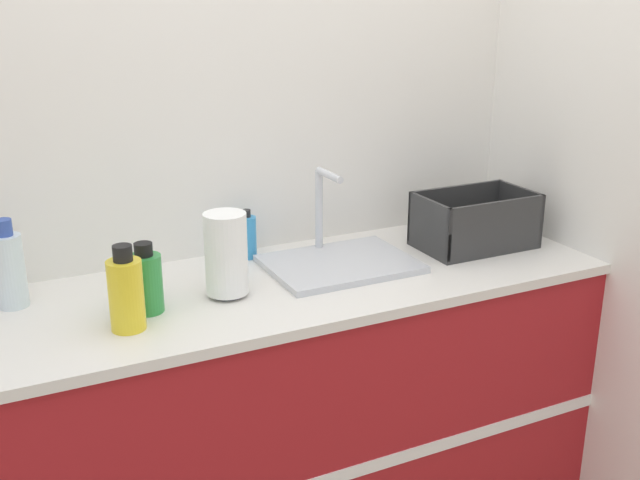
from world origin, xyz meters
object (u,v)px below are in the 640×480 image
sink (339,259)px  bottle_clear (9,269)px  bottle_yellow (126,293)px  dish_rack (475,226)px  paper_towel_roll (226,254)px  soap_dispenser (247,236)px  bottle_green (146,282)px

sink → bottle_clear: size_ratio=1.81×
sink → bottle_clear: (-0.92, 0.12, 0.09)m
bottle_yellow → bottle_clear: bearing=131.4°
dish_rack → bottle_yellow: bottle_yellow is taller
paper_towel_roll → soap_dispenser: size_ratio=1.51×
bottle_green → bottle_clear: (-0.32, 0.19, 0.02)m
bottle_green → bottle_clear: bearing=148.5°
paper_towel_roll → bottle_clear: 0.57m
sink → dish_rack: 0.49m
paper_towel_roll → sink: bearing=10.3°
paper_towel_roll → dish_rack: 0.87m
paper_towel_roll → bottle_yellow: bearing=-162.2°
bottle_green → soap_dispenser: 0.47m
sink → bottle_yellow: sink is taller
bottle_yellow → bottle_clear: (-0.25, 0.28, 0.01)m
soap_dispenser → sink: bearing=-41.5°
paper_towel_roll → bottle_clear: bearing=161.1°
sink → soap_dispenser: bearing=138.5°
paper_towel_roll → bottle_green: bearing=-177.8°
paper_towel_roll → soap_dispenser: bearing=59.0°
paper_towel_roll → bottle_clear: bottle_clear is taller
dish_rack → bottle_green: size_ratio=1.96×
bottle_yellow → paper_towel_roll: bearing=17.8°
paper_towel_roll → soap_dispenser: (0.16, 0.27, -0.05)m
sink → bottle_yellow: size_ratio=1.99×
bottle_clear → soap_dispenser: bottle_clear is taller
dish_rack → bottle_yellow: 1.17m
sink → paper_towel_roll: sink is taller
bottle_green → bottle_yellow: bearing=-128.7°
sink → paper_towel_roll: size_ratio=1.85×
soap_dispenser → bottle_clear: bearing=-173.3°
dish_rack → bottle_clear: size_ratio=1.54×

